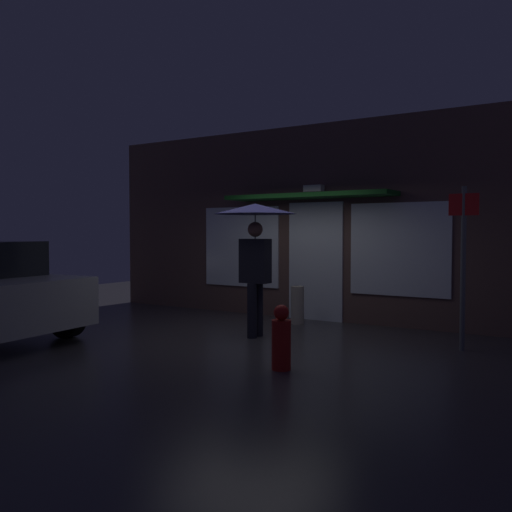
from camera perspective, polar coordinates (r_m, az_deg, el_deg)
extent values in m
plane|color=#38353A|center=(8.69, -0.43, -8.44)|extent=(18.00, 18.00, 0.00)
cube|color=brown|center=(10.58, 6.53, 3.43)|extent=(9.65, 0.30, 3.65)
cube|color=white|center=(10.44, 6.10, -0.55)|extent=(1.10, 0.04, 2.20)
cube|color=white|center=(11.28, -1.53, 0.96)|extent=(1.75, 0.04, 1.60)
cube|color=white|center=(9.83, 14.44, 0.67)|extent=(1.75, 0.04, 1.60)
cube|color=white|center=(10.39, 5.93, 6.89)|extent=(0.36, 0.16, 0.12)
cube|color=#144C19|center=(10.16, 5.29, 6.15)|extent=(3.20, 0.70, 0.08)
cylinder|color=black|center=(8.84, 0.25, -5.46)|extent=(0.15, 0.15, 0.85)
cylinder|color=black|center=(8.67, -0.42, -5.62)|extent=(0.15, 0.15, 0.85)
cube|color=black|center=(8.68, -0.08, -0.51)|extent=(0.47, 0.26, 0.69)
cube|color=silver|center=(8.79, 0.40, -0.47)|extent=(0.14, 0.03, 0.55)
cube|color=#B28C19|center=(8.79, 0.41, -0.60)|extent=(0.05, 0.03, 0.44)
sphere|color=tan|center=(8.67, -0.08, 2.74)|extent=(0.24, 0.24, 0.24)
cylinder|color=slate|center=(8.67, -0.08, 2.55)|extent=(0.02, 0.02, 0.86)
cone|color=#14144C|center=(8.68, -0.08, 4.85)|extent=(1.29, 1.29, 0.16)
cylinder|color=black|center=(9.22, -18.80, -5.93)|extent=(0.66, 0.28, 0.64)
cylinder|color=#595B60|center=(8.20, 20.42, -1.24)|extent=(0.07, 0.07, 2.27)
cube|color=red|center=(8.17, 20.49, 4.97)|extent=(0.40, 0.02, 0.30)
cylinder|color=#B2A899|center=(10.03, 4.27, -5.03)|extent=(0.24, 0.24, 0.68)
cylinder|color=#B21914|center=(6.73, 2.60, -9.08)|extent=(0.23, 0.23, 0.60)
sphere|color=#B21914|center=(6.66, 2.61, -5.79)|extent=(0.18, 0.18, 0.18)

